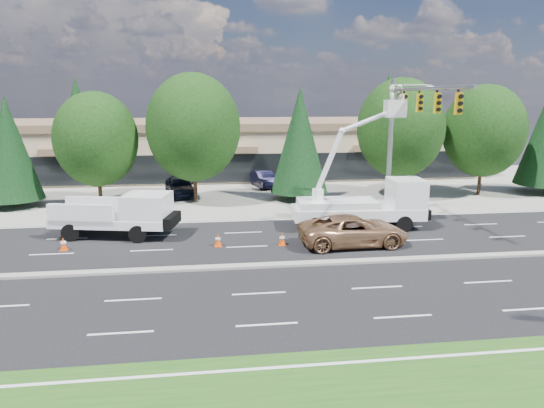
{
  "coord_description": "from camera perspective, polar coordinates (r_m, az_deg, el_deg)",
  "views": [
    {
      "loc": [
        -1.82,
        -21.63,
        7.82
      ],
      "look_at": [
        1.31,
        2.81,
        2.4
      ],
      "focal_mm": 32.0,
      "sensor_mm": 36.0,
      "label": 1
    }
  ],
  "objects": [
    {
      "name": "traffic_cone_b",
      "position": [
        26.23,
        -6.37,
        -4.24
      ],
      "size": [
        0.4,
        0.4,
        0.7
      ],
      "color": "#EE4707",
      "rests_on": "ground"
    },
    {
      "name": "road_median",
      "position": [
        23.05,
        -2.36,
        -7.27
      ],
      "size": [
        120.0,
        0.55,
        0.12
      ],
      "primitive_type": "cube",
      "color": "gray",
      "rests_on": "ground"
    },
    {
      "name": "tree_front_f",
      "position": [
        39.58,
        14.88,
        8.62
      ],
      "size": [
        6.76,
        6.76,
        9.38
      ],
      "color": "#332114",
      "rests_on": "ground"
    },
    {
      "name": "tree_front_e",
      "position": [
        37.39,
        3.27,
        7.52
      ],
      "size": [
        4.4,
        4.4,
        8.67
      ],
      "color": "#332114",
      "rests_on": "ground"
    },
    {
      "name": "parked_car_east",
      "position": [
        43.33,
        -0.98,
        2.96
      ],
      "size": [
        2.37,
        4.56,
        1.43
      ],
      "primitive_type": "imported",
      "rotation": [
        0.0,
        0.0,
        0.21
      ],
      "color": "black",
      "rests_on": "ground"
    },
    {
      "name": "traffic_cone_d",
      "position": [
        27.51,
        9.71,
        -3.55
      ],
      "size": [
        0.4,
        0.4,
        0.7
      ],
      "color": "#EE4707",
      "rests_on": "ground"
    },
    {
      "name": "ground",
      "position": [
        23.07,
        -2.36,
        -7.41
      ],
      "size": [
        140.0,
        140.0,
        0.0
      ],
      "primitive_type": "plane",
      "color": "black",
      "rests_on": "ground"
    },
    {
      "name": "tree_front_c",
      "position": [
        37.65,
        -19.98,
        7.16
      ],
      "size": [
        5.99,
        5.99,
        8.31
      ],
      "color": "#332114",
      "rests_on": "ground"
    },
    {
      "name": "traffic_cone_c",
      "position": [
        26.26,
        1.21,
        -4.14
      ],
      "size": [
        0.4,
        0.4,
        0.7
      ],
      "color": "#EE4707",
      "rests_on": "ground"
    },
    {
      "name": "traffic_cone_a",
      "position": [
        27.64,
        -23.33,
        -4.34
      ],
      "size": [
        0.4,
        0.4,
        0.7
      ],
      "color": "#EE4707",
      "rests_on": "ground"
    },
    {
      "name": "signal_mast",
      "position": [
        31.08,
        15.32,
        8.72
      ],
      "size": [
        2.76,
        10.16,
        9.0
      ],
      "color": "gray",
      "rests_on": "ground"
    },
    {
      "name": "tree_front_b",
      "position": [
        39.44,
        -28.49,
        5.8
      ],
      "size": [
        4.07,
        4.07,
        8.02
      ],
      "color": "#332114",
      "rests_on": "ground"
    },
    {
      "name": "tree_back_a",
      "position": [
        65.69,
        -21.86,
        9.54
      ],
      "size": [
        5.24,
        5.24,
        10.33
      ],
      "color": "#332114",
      "rests_on": "ground"
    },
    {
      "name": "strip_mall",
      "position": [
        51.88,
        -5.28,
        6.83
      ],
      "size": [
        50.4,
        15.4,
        5.5
      ],
      "color": "tan",
      "rests_on": "ground"
    },
    {
      "name": "tree_back_b",
      "position": [
        63.72,
        -9.39,
        9.87
      ],
      "size": [
        4.9,
        4.9,
        9.66
      ],
      "color": "#332114",
      "rests_on": "ground"
    },
    {
      "name": "tree_front_d",
      "position": [
        36.71,
        -9.23,
        8.86
      ],
      "size": [
        6.96,
        6.96,
        9.66
      ],
      "color": "#332114",
      "rests_on": "ground"
    },
    {
      "name": "parked_car_west",
      "position": [
        40.0,
        -10.77,
        2.11
      ],
      "size": [
        3.07,
        5.17,
        1.65
      ],
      "primitive_type": "imported",
      "rotation": [
        0.0,
        0.0,
        0.25
      ],
      "color": "black",
      "rests_on": "ground"
    },
    {
      "name": "utility_pickup",
      "position": [
        29.01,
        -17.38,
        -1.69
      ],
      "size": [
        6.94,
        3.73,
        2.52
      ],
      "rotation": [
        0.0,
        0.0,
        -0.21
      ],
      "color": "white",
      "rests_on": "ground"
    },
    {
      "name": "minivan",
      "position": [
        26.51,
        9.55,
        -3.08
      ],
      "size": [
        5.98,
        2.92,
        1.63
      ],
      "primitive_type": "imported",
      "rotation": [
        0.0,
        0.0,
        1.61
      ],
      "color": "#A87951",
      "rests_on": "ground"
    },
    {
      "name": "tree_back_c",
      "position": [
        64.78,
        3.28,
        9.81
      ],
      "size": [
        4.64,
        4.64,
        9.15
      ],
      "color": "#332114",
      "rests_on": "ground"
    },
    {
      "name": "concrete_apron",
      "position": [
        42.4,
        -4.71,
        1.74
      ],
      "size": [
        140.0,
        22.0,
        0.01
      ],
      "primitive_type": "cube",
      "color": "gray",
      "rests_on": "ground"
    },
    {
      "name": "tree_front_g",
      "position": [
        42.72,
        23.68,
        7.87
      ],
      "size": [
        6.41,
        6.41,
        8.9
      ],
      "color": "#332114",
      "rests_on": "ground"
    },
    {
      "name": "bucket_truck",
      "position": [
        29.97,
        11.36,
        0.63
      ],
      "size": [
        8.03,
        2.99,
        8.56
      ],
      "rotation": [
        0.0,
        0.0,
        -0.07
      ],
      "color": "white",
      "rests_on": "ground"
    },
    {
      "name": "tree_back_d",
      "position": [
        67.97,
        13.46,
        10.52
      ],
      "size": [
        5.66,
        5.66,
        11.15
      ],
      "color": "#332114",
      "rests_on": "ground"
    }
  ]
}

